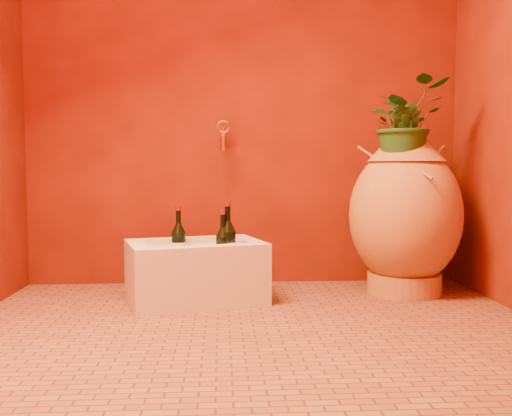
{
  "coord_description": "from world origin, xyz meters",
  "views": [
    {
      "loc": [
        -0.13,
        -2.34,
        0.67
      ],
      "look_at": [
        0.03,
        0.35,
        0.49
      ],
      "focal_mm": 40.0,
      "sensor_mm": 36.0,
      "label": 1
    }
  ],
  "objects": [
    {
      "name": "stone_basin",
      "position": [
        -0.27,
        0.52,
        0.15
      ],
      "size": [
        0.75,
        0.62,
        0.31
      ],
      "rotation": [
        0.0,
        0.0,
        0.27
      ],
      "color": "beige",
      "rests_on": "floor"
    },
    {
      "name": "wine_bottle_b",
      "position": [
        -0.1,
        0.47,
        0.29
      ],
      "size": [
        0.08,
        0.08,
        0.34
      ],
      "color": "black",
      "rests_on": "stone_basin"
    },
    {
      "name": "wine_bottle_a",
      "position": [
        -0.13,
        0.46,
        0.28
      ],
      "size": [
        0.07,
        0.07,
        0.3
      ],
      "color": "black",
      "rests_on": "stone_basin"
    },
    {
      "name": "wine_bottle_c",
      "position": [
        -0.35,
        0.57,
        0.28
      ],
      "size": [
        0.08,
        0.08,
        0.31
      ],
      "color": "black",
      "rests_on": "stone_basin"
    },
    {
      "name": "floor",
      "position": [
        0.0,
        0.0,
        0.0
      ],
      "size": [
        2.5,
        2.5,
        0.0
      ],
      "primitive_type": "plane",
      "color": "brown",
      "rests_on": "ground"
    },
    {
      "name": "plant_side",
      "position": [
        0.81,
        0.62,
        0.84
      ],
      "size": [
        0.24,
        0.24,
        0.35
      ],
      "primitive_type": "imported",
      "rotation": [
        0.0,
        0.0,
        -0.71
      ],
      "color": "#1D4C1B",
      "rests_on": "amphora"
    },
    {
      "name": "plant_main",
      "position": [
        0.83,
        0.62,
        0.91
      ],
      "size": [
        0.51,
        0.48,
        0.46
      ],
      "primitive_type": "imported",
      "rotation": [
        0.0,
        0.0,
        0.36
      ],
      "color": "#1D4C1B",
      "rests_on": "amphora"
    },
    {
      "name": "amphora",
      "position": [
        0.85,
        0.65,
        0.43
      ],
      "size": [
        0.69,
        0.69,
        0.86
      ],
      "rotation": [
        0.0,
        0.0,
        0.17
      ],
      "color": "#B07331",
      "rests_on": "floor"
    },
    {
      "name": "wall_tap",
      "position": [
        -0.12,
        0.91,
        0.87
      ],
      "size": [
        0.08,
        0.16,
        0.17
      ],
      "color": "#B17528",
      "rests_on": "wall_back"
    },
    {
      "name": "wall_back",
      "position": [
        0.0,
        1.0,
        1.25
      ],
      "size": [
        2.5,
        0.02,
        2.5
      ],
      "primitive_type": "cube",
      "color": "#521404",
      "rests_on": "ground"
    }
  ]
}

